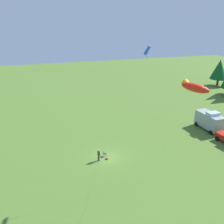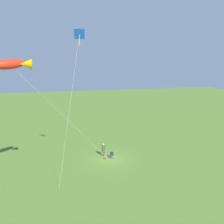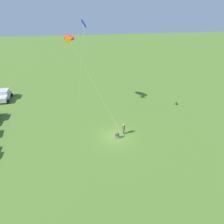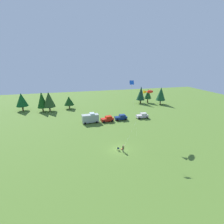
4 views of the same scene
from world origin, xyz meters
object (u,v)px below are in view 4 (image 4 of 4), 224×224
folding_chair (118,148)px  car_red_sedan (107,119)px  van_motorhome_grey (90,118)px  car_silver_compact (142,116)px  backpack_on_grass (122,149)px  kite_diamond_blue (132,85)px  kite_large_fish (149,92)px  person_kite_flyer (123,148)px  car_navy_hatch (121,117)px

folding_chair → car_red_sedan: 19.85m
van_motorhome_grey → car_silver_compact: bearing=-2.9°
backpack_on_grass → kite_diamond_blue: bearing=47.7°
van_motorhome_grey → kite_large_fish: (13.75, -13.75, 10.57)m
folding_chair → car_red_sedan: size_ratio=0.19×
kite_large_fish → kite_diamond_blue: 6.63m
person_kite_flyer → car_silver_compact: (14.19, 21.03, -0.07)m
person_kite_flyer → car_navy_hatch: 22.06m
car_navy_hatch → kite_large_fish: bearing=-78.8°
car_silver_compact → car_navy_hatch: bearing=177.6°
person_kite_flyer → kite_diamond_blue: size_ratio=0.11×
car_red_sedan → car_silver_compact: same height
folding_chair → car_red_sedan: (2.11, 19.73, 0.46)m
backpack_on_grass → kite_large_fish: 16.43m
car_navy_hatch → car_silver_compact: (7.97, -0.13, 0.00)m
folding_chair → backpack_on_grass: size_ratio=2.56×
kite_diamond_blue → person_kite_flyer: bearing=-125.3°
person_kite_flyer → backpack_on_grass: person_kite_flyer is taller
backpack_on_grass → car_silver_compact: car_silver_compact is taller
kite_diamond_blue → car_red_sedan: bearing=98.3°
car_silver_compact → kite_diamond_blue: size_ratio=0.27×
car_navy_hatch → car_silver_compact: same height
van_motorhome_grey → car_silver_compact: 18.72m
car_navy_hatch → car_silver_compact: 7.97m
car_red_sedan → kite_diamond_blue: 20.97m
folding_chair → backpack_on_grass: (0.93, 0.13, -0.38)m
van_motorhome_grey → kite_large_fish: bearing=-47.7°
van_motorhome_grey → car_silver_compact: (18.70, -0.08, -0.69)m
van_motorhome_grey → car_red_sedan: van_motorhome_grey is taller
car_red_sedan → kite_large_fish: 19.24m
backpack_on_grass → kite_large_fish: (9.21, 6.22, 12.10)m
car_red_sedan → car_navy_hatch: size_ratio=1.04×
folding_chair → car_navy_hatch: bearing=2.2°
backpack_on_grass → van_motorhome_grey: (-4.54, 19.97, 1.53)m
person_kite_flyer → car_navy_hatch: car_navy_hatch is taller
person_kite_flyer → car_silver_compact: bearing=-44.4°
backpack_on_grass → car_navy_hatch: size_ratio=0.08×
person_kite_flyer → car_navy_hatch: size_ratio=0.41×
folding_chair → car_silver_compact: size_ratio=0.19×
folding_chair → kite_large_fish: (10.13, 6.36, 11.73)m
person_kite_flyer → car_red_sedan: size_ratio=0.39×
van_motorhome_grey → kite_diamond_blue: size_ratio=0.35×
van_motorhome_grey → kite_diamond_blue: bearing=-66.2°
folding_chair → kite_diamond_blue: bearing=-26.4°
car_navy_hatch → kite_diamond_blue: (-2.70, -16.18, 13.63)m
folding_chair → car_silver_compact: 25.07m
car_silver_compact → car_red_sedan: bearing=179.9°
backpack_on_grass → car_red_sedan: size_ratio=0.07×
folding_chair → kite_large_fish: 16.75m
van_motorhome_grey → kite_diamond_blue: (8.03, -16.13, 12.94)m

